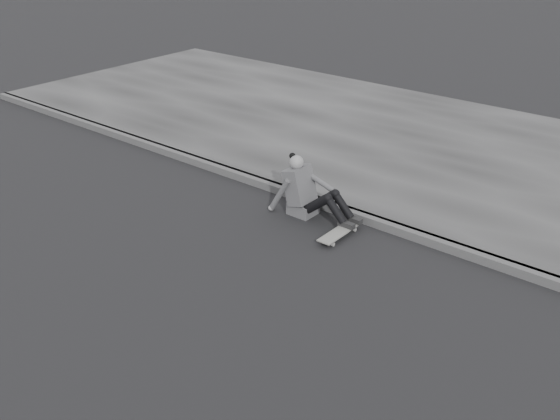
# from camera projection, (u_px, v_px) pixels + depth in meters

# --- Properties ---
(ground) EXTENTS (80.00, 80.00, 0.00)m
(ground) POSITION_uv_depth(u_px,v_px,m) (438.00, 403.00, 5.62)
(ground) COLOR black
(ground) RESTS_ON ground
(curb) EXTENTS (24.00, 0.16, 0.12)m
(curb) POSITION_uv_depth(u_px,v_px,m) (537.00, 276.00, 7.38)
(curb) COLOR #484848
(curb) RESTS_ON ground
(skateboard) EXTENTS (0.20, 0.78, 0.09)m
(skateboard) POSITION_uv_depth(u_px,v_px,m) (340.00, 232.00, 8.33)
(skateboard) COLOR gray
(skateboard) RESTS_ON ground
(seated_woman) EXTENTS (1.38, 0.46, 0.88)m
(seated_woman) POSITION_uv_depth(u_px,v_px,m) (307.00, 192.00, 8.78)
(seated_woman) COLOR #4B4B4E
(seated_woman) RESTS_ON ground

